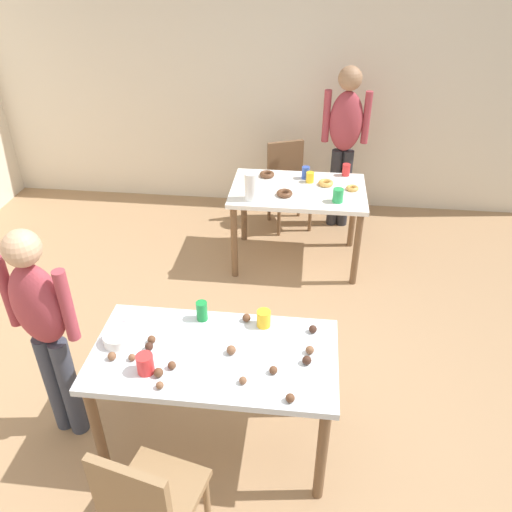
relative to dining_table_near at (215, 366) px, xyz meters
name	(u,v)px	position (x,y,z in m)	size (l,w,h in m)	color
ground_plane	(246,417)	(0.14, 0.20, -0.65)	(6.40, 6.40, 0.00)	#9E7A56
wall_back	(284,86)	(0.14, 3.40, 0.65)	(6.40, 0.10, 2.60)	beige
dining_table_near	(215,366)	(0.00, 0.00, 0.00)	(1.35, 0.70, 0.75)	silver
dining_table_far	(298,199)	(0.37, 2.12, 0.00)	(1.19, 0.77, 0.75)	white
chair_near_table	(147,501)	(-0.19, -0.73, -0.15)	(0.48, 0.48, 0.87)	olive
chair_far_table	(288,180)	(0.24, 2.86, -0.15)	(0.52, 0.52, 0.87)	brown
person_girl_near	(44,323)	(-0.95, 0.01, 0.21)	(0.45, 0.26, 1.45)	#383D4C
person_adult_far	(345,134)	(0.78, 2.88, 0.34)	(0.45, 0.22, 1.64)	#28282D
mixing_bowl	(118,338)	(-0.54, 0.02, 0.13)	(0.16, 0.16, 0.06)	white
soda_can	(202,311)	(-0.12, 0.27, 0.16)	(0.07, 0.07, 0.12)	#198438
fork_near	(131,321)	(-0.53, 0.20, 0.10)	(0.17, 0.02, 0.01)	silver
cup_near_0	(145,364)	(-0.33, -0.18, 0.16)	(0.09, 0.09, 0.11)	red
cup_near_1	(264,318)	(0.25, 0.26, 0.15)	(0.08, 0.08, 0.10)	yellow
cake_ball_0	(112,356)	(-0.53, -0.11, 0.12)	(0.05, 0.05, 0.05)	brown
cake_ball_1	(310,350)	(0.52, 0.06, 0.12)	(0.05, 0.05, 0.05)	brown
cake_ball_2	(273,370)	(0.33, -0.11, 0.12)	(0.04, 0.04, 0.04)	brown
cake_ball_3	(243,380)	(0.19, -0.20, 0.12)	(0.04, 0.04, 0.04)	brown
cake_ball_4	(132,357)	(-0.43, -0.10, 0.12)	(0.04, 0.04, 0.04)	brown
cake_ball_5	(307,360)	(0.51, -0.03, 0.12)	(0.05, 0.05, 0.05)	#3D2319
cake_ball_6	(152,339)	(-0.36, 0.04, 0.12)	(0.05, 0.05, 0.05)	brown
cake_ball_7	(290,398)	(0.43, -0.29, 0.12)	(0.05, 0.05, 0.05)	brown
cake_ball_8	(158,373)	(-0.25, -0.20, 0.12)	(0.05, 0.05, 0.05)	brown
cake_ball_9	(160,385)	(-0.22, -0.28, 0.12)	(0.04, 0.04, 0.04)	brown
cake_ball_10	(231,350)	(0.10, 0.01, 0.13)	(0.05, 0.05, 0.05)	brown
cake_ball_11	(172,365)	(-0.20, -0.14, 0.12)	(0.04, 0.04, 0.04)	brown
cake_ball_12	(149,346)	(-0.36, -0.01, 0.12)	(0.05, 0.05, 0.05)	#3D2319
cake_ball_13	(246,318)	(0.14, 0.28, 0.12)	(0.05, 0.05, 0.05)	brown
cake_ball_14	(313,329)	(0.53, 0.23, 0.12)	(0.05, 0.05, 0.05)	#3D2319
pitcher_far	(251,187)	(-0.02, 1.87, 0.22)	(0.11, 0.11, 0.24)	white
cup_far_0	(338,195)	(0.71, 1.90, 0.16)	(0.09, 0.09, 0.12)	green
cup_far_1	(346,170)	(0.79, 2.46, 0.16)	(0.07, 0.07, 0.11)	red
cup_far_2	(310,177)	(0.46, 2.27, 0.15)	(0.07, 0.07, 0.10)	yellow
cup_far_3	(306,173)	(0.42, 2.35, 0.16)	(0.07, 0.07, 0.11)	#3351B2
donut_far_0	(352,188)	(0.84, 2.15, 0.12)	(0.11, 0.11, 0.03)	gold
donut_far_1	(267,174)	(0.07, 2.35, 0.12)	(0.14, 0.14, 0.04)	brown
donut_far_2	(326,183)	(0.61, 2.23, 0.12)	(0.13, 0.13, 0.04)	gold
donut_far_3	(284,193)	(0.25, 1.97, 0.12)	(0.14, 0.14, 0.04)	brown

